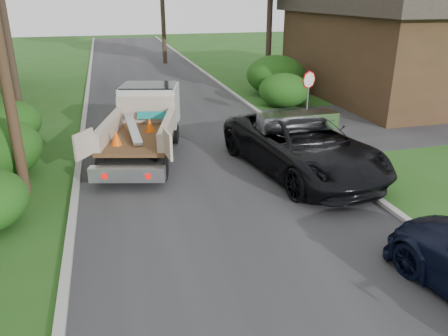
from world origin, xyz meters
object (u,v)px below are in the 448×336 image
Objects in this scene: stop_sign at (308,88)px; flatbed_truck at (146,118)px; black_pickup at (302,145)px; house_right at (401,38)px.

flatbed_truck is at bearing -171.17° from stop_sign.
stop_sign reaches higher than flatbed_truck.
flatbed_truck reaches higher than black_pickup.
flatbed_truck is (-6.88, -1.07, -0.56)m from stop_sign.
black_pickup is at bearing -22.05° from flatbed_truck.
house_right reaches higher than stop_sign.
house_right is 2.06× the size of flatbed_truck.
flatbed_truck is 5.76m from black_pickup.
black_pickup is (-10.07, -9.50, -2.26)m from house_right.
house_right reaches higher than black_pickup.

